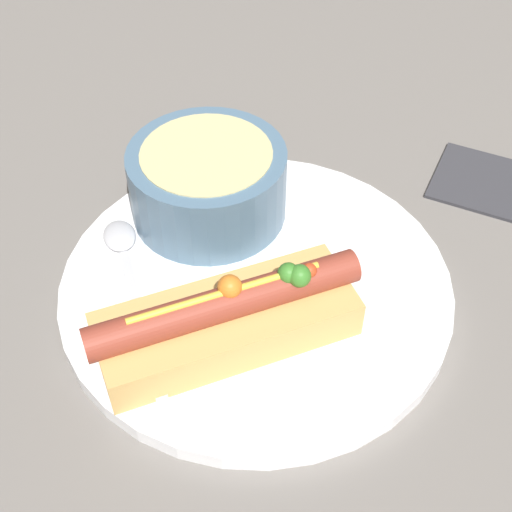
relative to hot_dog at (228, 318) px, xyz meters
name	(u,v)px	position (x,y,z in m)	size (l,w,h in m)	color
ground_plane	(256,292)	(0.01, 0.05, -0.03)	(4.00, 4.00, 0.00)	slate
dinner_plate	(256,286)	(0.01, 0.05, -0.03)	(0.29, 0.29, 0.01)	white
hot_dog	(228,318)	(0.00, 0.00, 0.00)	(0.18, 0.14, 0.06)	tan
soup_bowl	(208,180)	(-0.04, 0.12, 0.01)	(0.12, 0.12, 0.06)	slate
spoon	(127,264)	(-0.09, 0.05, -0.02)	(0.09, 0.16, 0.01)	#B7B7BC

